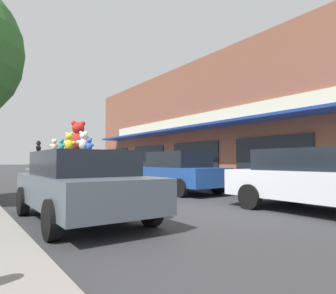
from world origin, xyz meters
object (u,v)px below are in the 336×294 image
at_px(parked_car_far_center, 178,171).
at_px(teddy_bear_blue, 89,144).
at_px(plush_art_car, 81,183).
at_px(teddy_bear_white, 83,141).
at_px(teddy_bear_black, 38,146).
at_px(teddy_bear_yellow, 69,142).
at_px(parked_car_far_left, 323,178).
at_px(teddy_bear_giant, 78,137).
at_px(parked_car_far_right, 110,169).
at_px(teddy_bear_cream, 54,145).
at_px(teddy_bear_teal, 62,145).
at_px(teddy_bear_orange, 67,148).

bearing_deg(parked_car_far_center, teddy_bear_blue, -142.25).
distance_m(plush_art_car, teddy_bear_white, 1.07).
distance_m(plush_art_car, teddy_bear_black, 1.39).
xyz_separation_m(plush_art_car, teddy_bear_yellow, (-0.37, -0.29, 0.88)).
height_order(parked_car_far_left, parked_car_far_center, parked_car_far_center).
bearing_deg(parked_car_far_center, teddy_bear_white, -143.46).
distance_m(teddy_bear_giant, parked_car_far_right, 11.28).
bearing_deg(teddy_bear_yellow, teddy_bear_cream, 3.99).
distance_m(plush_art_car, teddy_bear_giant, 1.04).
bearing_deg(plush_art_car, teddy_bear_teal, -137.56).
relative_size(plush_art_car, teddy_bear_cream, 18.16).
height_order(teddy_bear_giant, teddy_bear_white, teddy_bear_giant).
relative_size(teddy_bear_giant, teddy_bear_teal, 3.12).
height_order(teddy_bear_white, parked_car_far_left, teddy_bear_white).
bearing_deg(teddy_bear_yellow, teddy_bear_white, 167.31).
xyz_separation_m(teddy_bear_white, parked_car_far_right, (5.38, 10.66, -0.83)).
bearing_deg(teddy_bear_yellow, teddy_bear_black, -28.97).
relative_size(teddy_bear_orange, teddy_bear_black, 0.88).
xyz_separation_m(teddy_bear_yellow, parked_car_far_right, (5.57, 10.36, -0.83)).
distance_m(teddy_bear_white, teddy_bear_black, 1.55).
bearing_deg(teddy_bear_orange, plush_art_car, 73.09).
bearing_deg(teddy_bear_orange, teddy_bear_giant, 70.40).
distance_m(teddy_bear_teal, teddy_bear_cream, 0.44).
distance_m(teddy_bear_giant, teddy_bear_teal, 0.88).
xyz_separation_m(teddy_bear_teal, teddy_bear_cream, (-0.03, 0.44, 0.01)).
distance_m(teddy_bear_teal, teddy_bear_white, 0.42).
height_order(teddy_bear_orange, teddy_bear_black, teddy_bear_black).
height_order(teddy_bear_blue, parked_car_far_left, teddy_bear_blue).
xyz_separation_m(teddy_bear_yellow, teddy_bear_orange, (0.29, 1.12, -0.07)).
bearing_deg(teddy_bear_yellow, plush_art_car, -97.42).
bearing_deg(parked_car_far_center, teddy_bear_yellow, -146.46).
bearing_deg(teddy_bear_orange, teddy_bear_blue, 67.28).
height_order(teddy_bear_teal, teddy_bear_blue, teddy_bear_blue).
relative_size(parked_car_far_left, parked_car_far_right, 1.06).
distance_m(teddy_bear_yellow, teddy_bear_blue, 0.50).
distance_m(plush_art_car, teddy_bear_teal, 1.12).
bearing_deg(teddy_bear_blue, teddy_bear_yellow, -22.70).
bearing_deg(teddy_bear_white, teddy_bear_orange, -87.65).
bearing_deg(teddy_bear_orange, teddy_bear_yellow, 53.39).
xyz_separation_m(teddy_bear_giant, teddy_bear_orange, (-0.03, 0.69, -0.22)).
relative_size(teddy_bear_teal, teddy_bear_yellow, 0.58).
bearing_deg(plush_art_car, teddy_bear_black, 130.11).
distance_m(teddy_bear_teal, parked_car_far_left, 6.18).
distance_m(teddy_bear_orange, parked_car_far_left, 6.32).
bearing_deg(teddy_bear_cream, teddy_bear_giant, -151.47).
bearing_deg(teddy_bear_teal, teddy_bear_orange, -50.38).
distance_m(teddy_bear_white, teddy_bear_cream, 0.67).
distance_m(teddy_bear_cream, teddy_bear_blue, 0.80).
height_order(teddy_bear_blue, parked_car_far_center, teddy_bear_blue).
bearing_deg(teddy_bear_orange, teddy_bear_black, -25.21).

